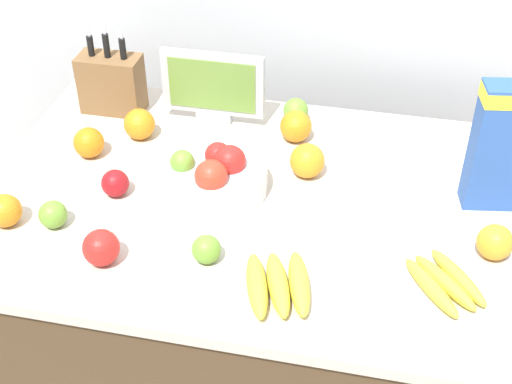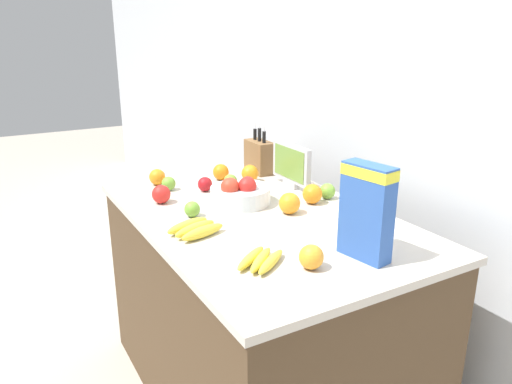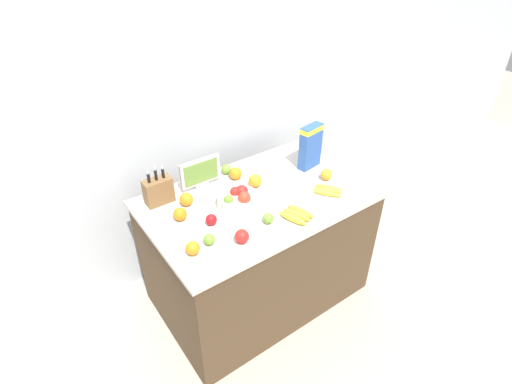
{
  "view_description": "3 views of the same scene",
  "coord_description": "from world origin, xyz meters",
  "px_view_note": "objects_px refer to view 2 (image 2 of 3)",
  "views": [
    {
      "loc": [
        0.24,
        -1.35,
        1.97
      ],
      "look_at": [
        -0.04,
        -0.05,
        0.95
      ],
      "focal_mm": 50.0,
      "sensor_mm": 36.0,
      "label": 1
    },
    {
      "loc": [
        1.66,
        -0.97,
        1.62
      ],
      "look_at": [
        0.04,
        -0.03,
        1.01
      ],
      "focal_mm": 35.0,
      "sensor_mm": 36.0,
      "label": 2
    },
    {
      "loc": [
        -1.24,
        -1.71,
        2.39
      ],
      "look_at": [
        -0.03,
        -0.01,
        0.95
      ],
      "focal_mm": 28.0,
      "sensor_mm": 36.0,
      "label": 3
    }
  ],
  "objects_px": {
    "banana_bunch_left": "(261,260)",
    "apple_rear": "(205,184)",
    "banana_bunch_right": "(195,229)",
    "cereal_box": "(367,208)",
    "small_monitor": "(291,164)",
    "apple_front": "(192,209)",
    "apple_leftmost": "(161,194)",
    "orange_mid_right": "(290,203)",
    "apple_rightmost": "(327,191)",
    "orange_near_bowl": "(250,173)",
    "fruit_bowl": "(241,193)",
    "orange_back_center": "(312,194)",
    "orange_front_left": "(311,257)",
    "apple_near_bananas": "(169,184)",
    "orange_front_right": "(221,172)",
    "knife_block": "(259,156)",
    "orange_front_center": "(157,177)"
  },
  "relations": [
    {
      "from": "orange_near_bowl",
      "to": "orange_front_left",
      "type": "relative_size",
      "value": 1.06
    },
    {
      "from": "knife_block",
      "to": "orange_back_center",
      "type": "height_order",
      "value": "knife_block"
    },
    {
      "from": "small_monitor",
      "to": "orange_front_left",
      "type": "relative_size",
      "value": 3.57
    },
    {
      "from": "cereal_box",
      "to": "orange_front_left",
      "type": "height_order",
      "value": "cereal_box"
    },
    {
      "from": "apple_rear",
      "to": "orange_back_center",
      "type": "relative_size",
      "value": 0.79
    },
    {
      "from": "orange_mid_right",
      "to": "small_monitor",
      "type": "bearing_deg",
      "value": 145.57
    },
    {
      "from": "knife_block",
      "to": "fruit_bowl",
      "type": "bearing_deg",
      "value": -39.55
    },
    {
      "from": "banana_bunch_right",
      "to": "fruit_bowl",
      "type": "bearing_deg",
      "value": 125.17
    },
    {
      "from": "fruit_bowl",
      "to": "banana_bunch_left",
      "type": "xyz_separation_m",
      "value": [
        0.56,
        -0.23,
        -0.03
      ]
    },
    {
      "from": "small_monitor",
      "to": "orange_front_center",
      "type": "distance_m",
      "value": 0.65
    },
    {
      "from": "orange_front_right",
      "to": "orange_back_center",
      "type": "bearing_deg",
      "value": 19.98
    },
    {
      "from": "cereal_box",
      "to": "banana_bunch_left",
      "type": "bearing_deg",
      "value": -120.21
    },
    {
      "from": "orange_near_bowl",
      "to": "orange_mid_right",
      "type": "bearing_deg",
      "value": -9.35
    },
    {
      "from": "apple_front",
      "to": "knife_block",
      "type": "bearing_deg",
      "value": 127.39
    },
    {
      "from": "orange_back_center",
      "to": "orange_front_left",
      "type": "xyz_separation_m",
      "value": [
        0.5,
        -0.37,
        -0.0
      ]
    },
    {
      "from": "apple_leftmost",
      "to": "apple_rear",
      "type": "relative_size",
      "value": 1.2
    },
    {
      "from": "fruit_bowl",
      "to": "orange_back_center",
      "type": "xyz_separation_m",
      "value": [
        0.16,
        0.27,
        -0.0
      ]
    },
    {
      "from": "orange_front_left",
      "to": "orange_mid_right",
      "type": "height_order",
      "value": "orange_mid_right"
    },
    {
      "from": "banana_bunch_left",
      "to": "orange_back_center",
      "type": "bearing_deg",
      "value": 128.97
    },
    {
      "from": "banana_bunch_right",
      "to": "apple_rightmost",
      "type": "xyz_separation_m",
      "value": [
        -0.08,
        0.67,
        0.01
      ]
    },
    {
      "from": "apple_rear",
      "to": "knife_block",
      "type": "bearing_deg",
      "value": 111.69
    },
    {
      "from": "cereal_box",
      "to": "apple_rightmost",
      "type": "xyz_separation_m",
      "value": [
        -0.54,
        0.27,
        -0.14
      ]
    },
    {
      "from": "banana_bunch_right",
      "to": "apple_rightmost",
      "type": "distance_m",
      "value": 0.68
    },
    {
      "from": "small_monitor",
      "to": "orange_front_center",
      "type": "height_order",
      "value": "small_monitor"
    },
    {
      "from": "apple_front",
      "to": "orange_front_left",
      "type": "relative_size",
      "value": 0.81
    },
    {
      "from": "small_monitor",
      "to": "orange_back_center",
      "type": "distance_m",
      "value": 0.26
    },
    {
      "from": "apple_leftmost",
      "to": "orange_front_left",
      "type": "relative_size",
      "value": 1.02
    },
    {
      "from": "apple_near_bananas",
      "to": "orange_front_right",
      "type": "relative_size",
      "value": 0.82
    },
    {
      "from": "banana_bunch_right",
      "to": "apple_front",
      "type": "relative_size",
      "value": 3.35
    },
    {
      "from": "small_monitor",
      "to": "apple_front",
      "type": "distance_m",
      "value": 0.59
    },
    {
      "from": "apple_near_bananas",
      "to": "orange_mid_right",
      "type": "bearing_deg",
      "value": 30.73
    },
    {
      "from": "orange_back_center",
      "to": "orange_front_right",
      "type": "bearing_deg",
      "value": -160.02
    },
    {
      "from": "fruit_bowl",
      "to": "apple_rightmost",
      "type": "distance_m",
      "value": 0.39
    },
    {
      "from": "knife_block",
      "to": "apple_near_bananas",
      "type": "height_order",
      "value": "knife_block"
    },
    {
      "from": "knife_block",
      "to": "apple_rear",
      "type": "xyz_separation_m",
      "value": [
        0.15,
        -0.38,
        -0.05
      ]
    },
    {
      "from": "banana_bunch_left",
      "to": "apple_rear",
      "type": "relative_size",
      "value": 3.12
    },
    {
      "from": "apple_leftmost",
      "to": "apple_near_bananas",
      "type": "distance_m",
      "value": 0.18
    },
    {
      "from": "apple_front",
      "to": "apple_near_bananas",
      "type": "height_order",
      "value": "apple_near_bananas"
    },
    {
      "from": "apple_near_bananas",
      "to": "orange_near_bowl",
      "type": "height_order",
      "value": "orange_near_bowl"
    },
    {
      "from": "orange_mid_right",
      "to": "apple_rightmost",
      "type": "bearing_deg",
      "value": 105.98
    },
    {
      "from": "orange_front_right",
      "to": "banana_bunch_right",
      "type": "bearing_deg",
      "value": -33.9
    },
    {
      "from": "cereal_box",
      "to": "banana_bunch_right",
      "type": "distance_m",
      "value": 0.64
    },
    {
      "from": "orange_near_bowl",
      "to": "apple_rightmost",
      "type": "bearing_deg",
      "value": 23.24
    },
    {
      "from": "apple_rightmost",
      "to": "orange_back_center",
      "type": "distance_m",
      "value": 0.1
    },
    {
      "from": "small_monitor",
      "to": "banana_bunch_left",
      "type": "xyz_separation_m",
      "value": [
        0.64,
        -0.54,
        -0.1
      ]
    },
    {
      "from": "banana_bunch_left",
      "to": "apple_rear",
      "type": "height_order",
      "value": "apple_rear"
    },
    {
      "from": "fruit_bowl",
      "to": "orange_front_center",
      "type": "height_order",
      "value": "fruit_bowl"
    },
    {
      "from": "banana_bunch_right",
      "to": "cereal_box",
      "type": "bearing_deg",
      "value": 41.49
    },
    {
      "from": "orange_front_left",
      "to": "orange_mid_right",
      "type": "xyz_separation_m",
      "value": [
        -0.45,
        0.21,
        0.0
      ]
    },
    {
      "from": "banana_bunch_left",
      "to": "orange_front_center",
      "type": "bearing_deg",
      "value": -180.0
    }
  ]
}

